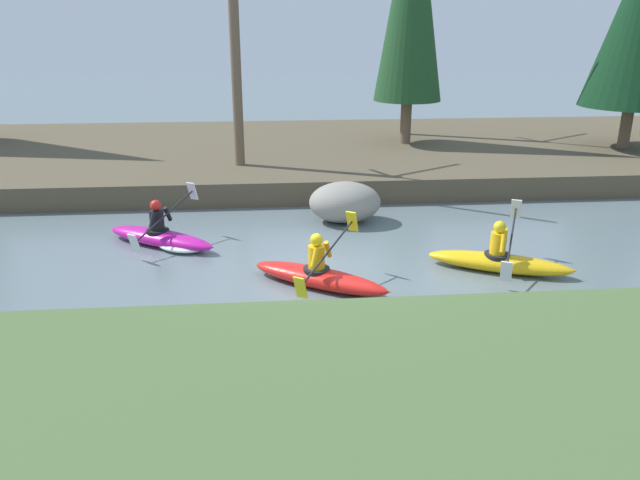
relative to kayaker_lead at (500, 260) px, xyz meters
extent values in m
plane|color=slate|center=(-3.34, -0.04, -0.22)|extent=(90.00, 90.00, 0.00)
cube|color=brown|center=(-3.34, 10.03, 0.10)|extent=(44.00, 10.58, 0.64)
cylinder|color=brown|center=(0.30, 9.91, 1.13)|extent=(0.36, 0.36, 1.42)
cylinder|color=brown|center=(7.18, 8.43, 1.09)|extent=(0.36, 0.36, 1.34)
cylinder|color=brown|center=(-5.15, 7.01, 2.96)|extent=(0.28, 0.28, 5.08)
cylinder|color=brown|center=(0.68, 11.69, 3.12)|extent=(0.28, 0.28, 5.40)
cylinder|color=brown|center=(8.69, 11.44, 4.83)|extent=(1.48, 1.27, 1.33)
ellipsoid|color=yellow|center=(-0.02, 0.01, -0.05)|extent=(2.70, 1.68, 0.34)
cone|color=yellow|center=(1.11, -0.51, -0.03)|extent=(0.40, 0.33, 0.20)
cylinder|color=black|center=(-0.07, 0.03, 0.09)|extent=(0.64, 0.64, 0.08)
cylinder|color=yellow|center=(-0.07, 0.03, 0.34)|extent=(0.40, 0.40, 0.42)
sphere|color=yellow|center=(-0.07, 0.03, 0.67)|extent=(0.31, 0.31, 0.23)
cylinder|color=yellow|center=(0.12, 0.21, 0.43)|extent=(0.18, 0.24, 0.35)
cylinder|color=yellow|center=(-0.08, -0.23, 0.43)|extent=(0.18, 0.24, 0.35)
cylinder|color=black|center=(0.14, -0.07, 0.47)|extent=(0.83, 1.75, 0.65)
cube|color=white|center=(0.54, 0.80, 0.78)|extent=(0.25, 0.23, 0.41)
cube|color=white|center=(-0.26, -0.93, 0.16)|extent=(0.25, 0.23, 0.41)
ellipsoid|color=red|center=(-3.52, -0.42, -0.05)|extent=(2.57, 2.01, 0.34)
cone|color=red|center=(-2.50, -1.12, -0.03)|extent=(0.40, 0.36, 0.20)
cylinder|color=black|center=(-3.57, -0.39, 0.09)|extent=(0.67, 0.67, 0.08)
cylinder|color=yellow|center=(-3.57, -0.39, 0.34)|extent=(0.42, 0.42, 0.42)
sphere|color=yellow|center=(-3.57, -0.39, 0.67)|extent=(0.32, 0.32, 0.23)
cylinder|color=yellow|center=(-3.35, -0.25, 0.43)|extent=(0.20, 0.24, 0.35)
cylinder|color=yellow|center=(-3.62, -0.65, 0.43)|extent=(0.20, 0.24, 0.35)
cylinder|color=black|center=(-3.37, -0.52, 0.47)|extent=(1.11, 1.60, 0.65)
cube|color=yellow|center=(-2.84, 0.26, 0.78)|extent=(0.25, 0.24, 0.41)
cube|color=yellow|center=(-3.91, -1.31, 0.16)|extent=(0.25, 0.24, 0.41)
ellipsoid|color=#C61999|center=(-6.71, 2.05, -0.05)|extent=(2.61, 1.94, 0.34)
cone|color=#C61999|center=(-5.66, 1.39, -0.03)|extent=(0.40, 0.36, 0.20)
cylinder|color=black|center=(-6.75, 2.08, 0.09)|extent=(0.66, 0.66, 0.08)
cylinder|color=black|center=(-6.75, 2.08, 0.34)|extent=(0.41, 0.41, 0.42)
sphere|color=red|center=(-6.75, 2.08, 0.67)|extent=(0.32, 0.32, 0.23)
cylinder|color=black|center=(-6.54, 2.23, 0.43)|extent=(0.20, 0.24, 0.35)
cylinder|color=black|center=(-6.79, 1.82, 0.43)|extent=(0.20, 0.24, 0.35)
cylinder|color=black|center=(-6.56, 1.96, 0.47)|extent=(1.05, 1.64, 0.65)
cube|color=white|center=(-6.05, 2.76, 0.78)|extent=(0.25, 0.24, 0.41)
cube|color=white|center=(-7.06, 1.15, 0.16)|extent=(0.25, 0.24, 0.41)
ellipsoid|color=white|center=(-6.24, 1.76, -0.13)|extent=(1.30, 1.18, 0.18)
ellipsoid|color=gray|center=(-2.57, 3.38, 0.26)|extent=(1.71, 1.33, 0.96)
camera|label=1|loc=(-4.42, -10.75, 4.32)|focal=35.00mm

